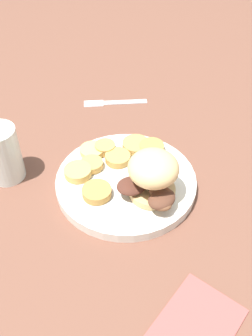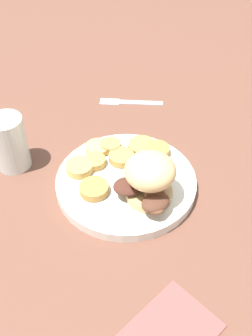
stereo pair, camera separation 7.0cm
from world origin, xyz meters
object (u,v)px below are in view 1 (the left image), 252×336
(fork, at_px, (114,102))
(dinner_plate, at_px, (126,181))
(sandwich, at_px, (153,178))
(drinking_glass, at_px, (3,154))

(fork, bearing_deg, dinner_plate, 146.62)
(sandwich, xyz_separation_m, drinking_glass, (0.22, 0.17, -0.01))
(dinner_plate, distance_m, fork, 0.27)
(dinner_plate, bearing_deg, sandwich, -172.06)
(drinking_glass, bearing_deg, fork, -78.55)
(fork, height_order, drinking_glass, drinking_glass)
(dinner_plate, distance_m, sandwich, 0.08)
(fork, bearing_deg, sandwich, 153.93)
(dinner_plate, relative_size, drinking_glass, 2.36)
(dinner_plate, distance_m, drinking_glass, 0.23)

